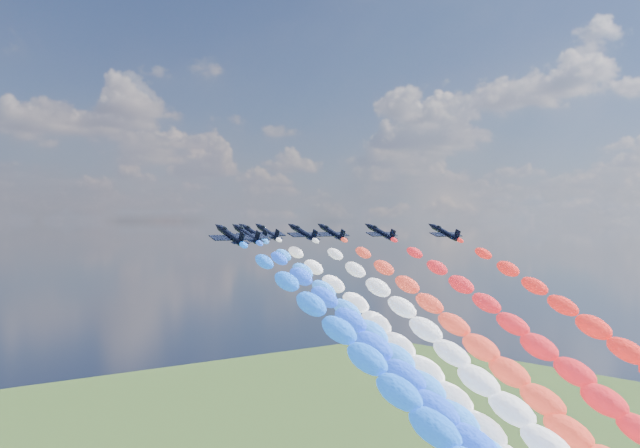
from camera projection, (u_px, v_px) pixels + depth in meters
jet_0 at (230, 235)px, 141.19m from camera, size 8.53×11.46×6.22m
trail_0 at (417, 430)px, 104.65m from camera, size 6.36×92.04×55.06m
jet_1 at (247, 234)px, 152.78m from camera, size 8.48×11.43×6.22m
trail_1 at (420, 409)px, 116.23m from camera, size 6.36×92.04×55.06m
jet_2 at (254, 233)px, 167.51m from camera, size 9.04×11.83×6.22m
trail_2 at (409, 388)px, 130.97m from camera, size 6.36×92.04×55.06m
jet_3 at (303, 233)px, 172.20m from camera, size 8.80×11.65×6.22m
trail_3 at (467, 382)px, 135.66m from camera, size 6.36×92.04×55.06m
jet_4 at (268, 232)px, 180.75m from camera, size 8.67×11.56×6.22m
trail_4 at (413, 373)px, 144.21m from camera, size 6.36×92.04×55.06m
jet_5 at (332, 232)px, 179.14m from camera, size 8.51×11.45×6.22m
trail_5 at (495, 375)px, 142.60m from camera, size 6.36×92.04×55.06m
jet_6 at (381, 232)px, 179.39m from camera, size 8.50×11.44×6.22m
trail_6 at (556, 374)px, 142.85m from camera, size 6.36×92.04×55.06m
jet_7 at (445, 233)px, 175.41m from camera, size 8.96×11.77×6.22m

